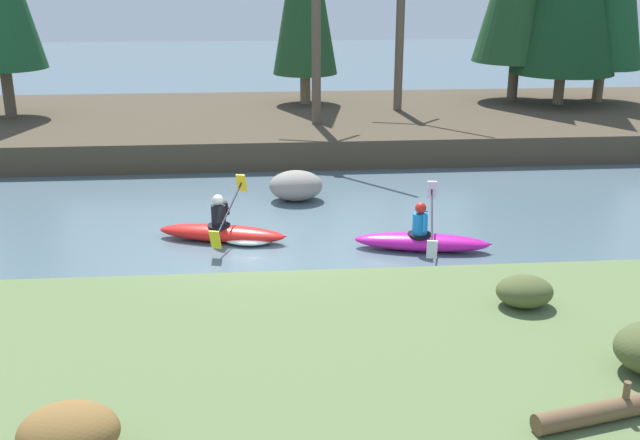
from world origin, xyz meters
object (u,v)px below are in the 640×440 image
kayaker_lead (423,240)px  kayaker_middle (227,232)px  driftwood_log (610,410)px  boulder_midstream (296,186)px

kayaker_lead → kayaker_middle: same height
driftwood_log → boulder_midstream: bearing=92.4°
kayaker_middle → driftwood_log: size_ratio=1.47×
kayaker_lead → boulder_midstream: bearing=135.1°
kayaker_middle → driftwood_log: 9.07m
kayaker_lead → driftwood_log: (0.57, -6.99, 0.54)m
kayaker_lead → driftwood_log: kayaker_lead is taller
kayaker_lead → driftwood_log: 7.04m
kayaker_lead → driftwood_log: size_ratio=1.47×
boulder_midstream → driftwood_log: driftwood_log is taller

